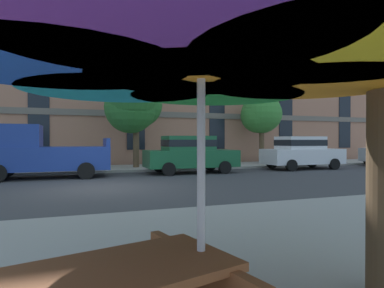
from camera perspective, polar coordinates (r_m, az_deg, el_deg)
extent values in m
plane|color=#38383A|center=(11.34, -15.40, -7.33)|extent=(120.00, 120.00, 0.00)
cube|color=#9E998E|center=(18.08, -16.98, -4.18)|extent=(56.00, 3.60, 0.12)
cube|color=#A87056|center=(26.99, -17.86, 14.38)|extent=(43.43, 12.00, 16.00)
cube|color=#6B6056|center=(20.24, -17.29, 5.22)|extent=(42.56, 0.08, 0.36)
cube|color=#6B6056|center=(20.75, -17.32, 14.06)|extent=(42.56, 0.08, 0.36)
cube|color=#6B6056|center=(21.72, -17.35, 22.30)|extent=(42.56, 0.08, 0.36)
cube|color=black|center=(21.38, -25.06, 19.20)|extent=(1.10, 0.06, 14.80)
cube|color=black|center=(21.59, -9.70, 19.06)|extent=(1.10, 0.06, 14.80)
cube|color=black|center=(23.11, 4.37, 17.82)|extent=(1.10, 0.06, 14.80)
cube|color=black|center=(25.71, 15.95, 16.01)|extent=(1.10, 0.06, 14.80)
cube|color=black|center=(29.10, 24.96, 14.14)|extent=(1.10, 0.06, 14.80)
cube|color=navy|center=(14.96, -24.04, -2.29)|extent=(5.10, 1.90, 0.96)
cube|color=navy|center=(15.07, -28.22, 1.25)|extent=(1.90, 1.75, 0.90)
cube|color=navy|center=(14.96, -14.57, 0.27)|extent=(0.16, 1.75, 0.36)
cylinder|color=black|center=(15.90, -18.06, -3.83)|extent=(0.68, 0.22, 0.68)
cylinder|color=black|center=(14.01, -17.85, -4.43)|extent=(0.68, 0.22, 0.68)
cylinder|color=black|center=(16.13, -29.39, -3.82)|extent=(0.68, 0.22, 0.68)
cube|color=#195933|center=(15.83, -0.14, -2.51)|extent=(4.40, 1.76, 0.80)
cube|color=#195933|center=(15.76, -0.66, 0.16)|extent=(2.30, 1.55, 0.68)
cube|color=black|center=(15.76, -0.66, 0.16)|extent=(2.32, 1.57, 0.32)
cylinder|color=black|center=(17.16, 3.18, -3.61)|extent=(0.60, 0.22, 0.60)
cylinder|color=black|center=(15.56, 5.70, -4.05)|extent=(0.60, 0.22, 0.60)
cylinder|color=black|center=(16.31, -5.71, -3.83)|extent=(0.60, 0.22, 0.60)
cylinder|color=black|center=(14.61, -4.05, -4.35)|extent=(0.60, 0.22, 0.60)
cube|color=silver|center=(18.98, 18.56, -2.03)|extent=(4.40, 1.76, 0.80)
cube|color=silver|center=(18.86, 18.21, 0.21)|extent=(2.30, 1.55, 0.68)
cube|color=black|center=(18.86, 18.21, 0.21)|extent=(2.32, 1.57, 0.32)
cylinder|color=black|center=(20.54, 20.04, -2.95)|extent=(0.60, 0.22, 0.60)
cylinder|color=black|center=(19.22, 23.39, -3.21)|extent=(0.60, 0.22, 0.60)
cylinder|color=black|center=(18.92, 13.65, -3.24)|extent=(0.60, 0.22, 0.60)
cylinder|color=black|center=(17.47, 16.82, -3.56)|extent=(0.60, 0.22, 0.60)
cylinder|color=black|center=(23.53, 28.19, -2.54)|extent=(0.60, 0.22, 0.60)
cylinder|color=brown|center=(18.03, -9.65, -0.50)|extent=(0.33, 0.33, 2.43)
sphere|color=#2D702D|center=(18.00, -10.61, 6.23)|extent=(2.76, 2.76, 2.76)
sphere|color=#2D702D|center=(17.78, -10.41, 7.82)|extent=(2.65, 2.65, 2.65)
sphere|color=#2D702D|center=(18.51, -9.08, 6.74)|extent=(2.51, 2.51, 2.51)
cylinder|color=brown|center=(21.64, 11.95, -0.53)|extent=(0.32, 0.32, 2.28)
sphere|color=#387F33|center=(21.66, 11.63, 4.38)|extent=(1.75, 1.75, 1.75)
sphere|color=#387F33|center=(21.53, 11.37, 4.85)|extent=(2.24, 2.24, 2.24)
sphere|color=#387F33|center=(21.91, 12.29, 5.13)|extent=(2.36, 2.36, 2.36)
sphere|color=#387F33|center=(21.66, 11.89, 5.23)|extent=(2.57, 2.57, 2.57)
cylinder|color=silver|center=(2.38, 1.59, -7.13)|extent=(0.06, 0.06, 2.48)
cone|color=orange|center=(2.94, 20.03, 13.99)|extent=(1.70, 1.70, 0.48)
cone|color=green|center=(3.39, 4.15, 12.21)|extent=(1.70, 1.70, 0.48)
cone|color=#199EB2|center=(3.14, -12.69, 13.14)|extent=(1.70, 1.70, 0.48)
cone|color=blue|center=(2.31, -22.61, 17.74)|extent=(1.70, 1.70, 0.48)
cone|color=yellow|center=(2.03, 24.91, 20.19)|extent=(1.70, 1.70, 0.48)
cone|color=orange|center=(2.47, 1.59, 17.60)|extent=(1.62, 1.62, 0.56)
cube|color=brown|center=(2.21, -16.92, -21.26)|extent=(1.94, 1.22, 0.06)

